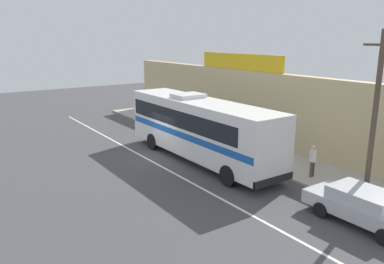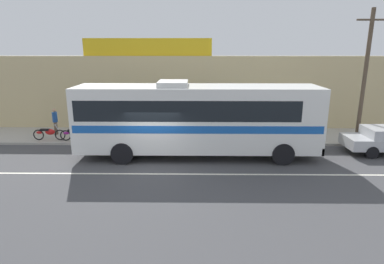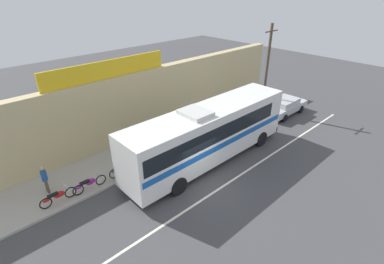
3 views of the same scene
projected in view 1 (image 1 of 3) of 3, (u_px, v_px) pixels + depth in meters
The scene contains 13 objects.
ground_plane at pixel (158, 156), 22.99m from camera, with size 70.00×70.00×0.00m, color #444447.
sidewalk_slab at pixel (225, 142), 25.84m from camera, with size 30.00×3.60×0.14m, color #A8A399.
storefront_facade at pixel (249, 105), 26.46m from camera, with size 30.00×0.70×4.80m, color tan.
storefront_billboard at pixel (240, 62), 26.66m from camera, with size 8.23×0.12×1.10m, color gold.
road_center_stripe at pixel (147, 158), 22.55m from camera, with size 30.00×0.14×0.01m, color silver.
intercity_bus at pixel (199, 126), 21.81m from camera, with size 11.78×2.62×3.78m.
parked_car at pixel (364, 206), 14.47m from camera, with size 4.53×1.89×1.37m.
utility_pole at pixel (374, 117), 15.31m from camera, with size 1.60×0.22×7.18m.
motorcycle_blue at pixel (170, 124), 28.87m from camera, with size 1.91×0.56×0.94m.
motorcycle_black at pixel (186, 130), 27.20m from camera, with size 1.85×0.56×0.94m.
motorcycle_orange at pixel (161, 121), 30.23m from camera, with size 1.87×0.56×0.94m.
pedestrian_far_left at pixel (313, 159), 18.98m from camera, with size 0.30×0.48×1.66m.
pedestrian_by_curb at pixel (173, 112), 30.85m from camera, with size 0.30×0.48×1.63m.
Camera 1 is at (19.23, -10.78, 6.99)m, focal length 35.50 mm.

